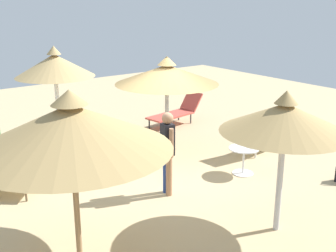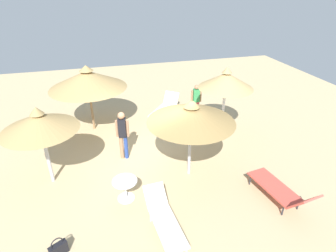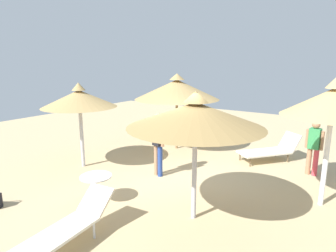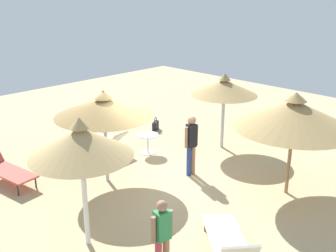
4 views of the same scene
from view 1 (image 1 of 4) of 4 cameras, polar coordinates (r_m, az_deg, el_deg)
ground at (r=9.82m, az=-1.24°, el=-6.93°), size 24.00×24.00×0.10m
parasol_umbrella_front at (r=6.25m, az=-12.84°, el=-0.13°), size 2.95×2.95×2.67m
parasol_umbrella_center at (r=11.30m, az=-14.92°, el=7.81°), size 2.02×2.02×2.75m
parasol_umbrella_near_right at (r=10.56m, az=-0.16°, el=6.93°), size 2.58×2.58×2.54m
parasol_umbrella_near_left at (r=7.16m, az=15.36°, el=1.04°), size 2.13×2.13×2.49m
lounge_chair_edge at (r=11.35m, az=11.82°, el=-1.67°), size 1.93×0.72×0.74m
lounge_chair_far_right at (r=13.60m, az=1.15°, el=1.96°), size 2.08×0.93×0.92m
person_standing_front at (r=8.58m, az=-0.07°, el=-3.01°), size 0.27×0.43×1.74m
side_table_round at (r=9.91m, az=10.09°, el=-3.96°), size 0.69×0.69×0.63m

